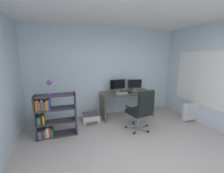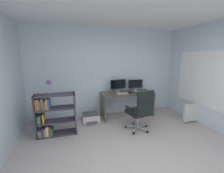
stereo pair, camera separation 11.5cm
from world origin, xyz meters
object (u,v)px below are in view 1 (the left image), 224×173
monitor_main (118,85)px  computer_mouse (130,93)px  desk_lamp (49,84)px  monitor_secondary (135,84)px  bookshelf (52,116)px  keyboard (122,93)px  printer (91,118)px  radiator (193,111)px  office_chair (141,109)px  desk (127,98)px

monitor_main → computer_mouse: bearing=-42.4°
monitor_main → desk_lamp: (-1.90, -0.74, 0.27)m
monitor_secondary → bookshelf: monitor_secondary is taller
monitor_main → monitor_secondary: size_ratio=1.09×
monitor_main → keyboard: size_ratio=1.45×
printer → radiator: radiator is taller
monitor_main → office_chair: 1.25m
computer_mouse → radiator: size_ratio=0.14×
monitor_secondary → computer_mouse: (-0.30, -0.27, -0.19)m
desk → printer: size_ratio=3.25×
monitor_secondary → office_chair: monitor_secondary is taller
monitor_secondary → printer: monitor_secondary is taller
desk → printer: bearing=-175.4°
radiator → printer: bearing=162.3°
monitor_main → printer: (-0.91, -0.23, -0.87)m
keyboard → bookshelf: bookshelf is taller
monitor_secondary → keyboard: monitor_secondary is taller
printer → bookshelf: bearing=-152.9°
desk_lamp → printer: size_ratio=0.70×
monitor_secondary → office_chair: bearing=-108.7°
radiator → bookshelf: bearing=174.2°
monitor_main → bookshelf: 2.11m
keyboard → desk_lamp: bearing=-165.4°
keyboard → radiator: bearing=-24.5°
monitor_main → printer: monitor_main is taller
monitor_secondary → printer: 1.74m
keyboard → desk: bearing=30.2°
printer → desk: bearing=4.6°
desk → monitor_main: size_ratio=3.22×
desk → keyboard: 0.31m
monitor_main → printer: 1.28m
printer → office_chair: bearing=-39.9°
monitor_secondary → radiator: size_ratio=0.65×
computer_mouse → office_chair: 0.92m
monitor_secondary → computer_mouse: size_ratio=4.54×
monitor_secondary → desk_lamp: bearing=-163.4°
computer_mouse → desk_lamp: desk_lamp is taller
bookshelf → desk_lamp: (0.00, 0.00, 0.76)m
desk → keyboard: (-0.20, -0.12, 0.20)m
monitor_secondary → monitor_main: bearing=-180.0°
desk → desk_lamp: bearing=-164.4°
monitor_main → computer_mouse: monitor_main is taller
desk → monitor_secondary: 0.54m
desk → monitor_main: monitor_main is taller
desk_lamp → office_chair: bearing=-11.2°
desk → computer_mouse: size_ratio=15.90×
monitor_secondary → keyboard: 0.63m
monitor_main → monitor_secondary: monitor_main is taller
desk → keyboard: size_ratio=4.68×
office_chair → printer: size_ratio=2.19×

